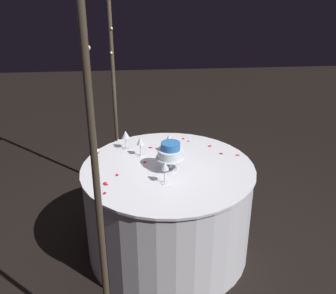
# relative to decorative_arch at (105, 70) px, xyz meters

# --- Properties ---
(ground_plane) EXTENTS (12.00, 12.00, 0.00)m
(ground_plane) POSITION_rel_decorative_arch_xyz_m (0.00, -0.43, -1.56)
(ground_plane) COLOR black
(decorative_arch) EXTENTS (2.02, 0.06, 2.44)m
(decorative_arch) POSITION_rel_decorative_arch_xyz_m (0.00, 0.00, 0.00)
(decorative_arch) COLOR #473D2D
(decorative_arch) RESTS_ON ground
(main_table) EXTENTS (1.34, 1.34, 0.79)m
(main_table) POSITION_rel_decorative_arch_xyz_m (0.00, -0.43, -1.17)
(main_table) COLOR white
(main_table) RESTS_ON ground
(tiered_cake) EXTENTS (0.22, 0.22, 0.23)m
(tiered_cake) POSITION_rel_decorative_arch_xyz_m (-0.04, -0.45, -0.62)
(tiered_cake) COLOR silver
(tiered_cake) RESTS_ON main_table
(wine_glass_0) EXTENTS (0.06, 0.06, 0.17)m
(wine_glass_0) POSITION_rel_decorative_arch_xyz_m (0.22, -0.23, -0.65)
(wine_glass_0) COLOR silver
(wine_glass_0) RESTS_ON main_table
(wine_glass_1) EXTENTS (0.07, 0.07, 0.17)m
(wine_glass_1) POSITION_rel_decorative_arch_xyz_m (0.36, -0.11, -0.65)
(wine_glass_1) COLOR silver
(wine_glass_1) RESTS_ON main_table
(wine_glass_2) EXTENTS (0.06, 0.06, 0.18)m
(wine_glass_2) POSITION_rel_decorative_arch_xyz_m (-0.23, -0.39, -0.64)
(wine_glass_2) COLOR silver
(wine_glass_2) RESTS_ON main_table
(wine_glass_3) EXTENTS (0.06, 0.06, 0.17)m
(wine_glass_3) POSITION_rel_decorative_arch_xyz_m (0.26, -0.46, -0.65)
(wine_glass_3) COLOR silver
(wine_glass_3) RESTS_ON main_table
(rose_petal_0) EXTENTS (0.04, 0.04, 0.00)m
(rose_petal_0) POSITION_rel_decorative_arch_xyz_m (0.20, -0.89, -0.77)
(rose_petal_0) COLOR red
(rose_petal_0) RESTS_ON main_table
(rose_petal_1) EXTENTS (0.03, 0.02, 0.00)m
(rose_petal_1) POSITION_rel_decorative_arch_xyz_m (-0.09, -0.04, -0.77)
(rose_petal_1) COLOR red
(rose_petal_1) RESTS_ON main_table
(rose_petal_2) EXTENTS (0.04, 0.04, 0.00)m
(rose_petal_2) POSITION_rel_decorative_arch_xyz_m (0.10, -0.26, -0.77)
(rose_petal_2) COLOR red
(rose_petal_2) RESTS_ON main_table
(rose_petal_3) EXTENTS (0.04, 0.03, 0.00)m
(rose_petal_3) POSITION_rel_decorative_arch_xyz_m (0.52, -0.61, -0.77)
(rose_petal_3) COLOR red
(rose_petal_3) RESTS_ON main_table
(rose_petal_4) EXTENTS (0.04, 0.04, 0.00)m
(rose_petal_4) POSITION_rel_decorative_arch_xyz_m (0.35, -0.82, -0.77)
(rose_petal_4) COLOR red
(rose_petal_4) RESTS_ON main_table
(rose_petal_5) EXTENTS (0.04, 0.03, 0.00)m
(rose_petal_5) POSITION_rel_decorative_arch_xyz_m (0.11, -0.46, -0.77)
(rose_petal_5) COLOR red
(rose_petal_5) RESTS_ON main_table
(rose_petal_6) EXTENTS (0.03, 0.03, 0.00)m
(rose_petal_6) POSITION_rel_decorative_arch_xyz_m (0.47, -0.49, -0.77)
(rose_petal_6) COLOR red
(rose_petal_6) RESTS_ON main_table
(rose_petal_7) EXTENTS (0.04, 0.03, 0.00)m
(rose_petal_7) POSITION_rel_decorative_arch_xyz_m (-0.34, 0.03, -0.77)
(rose_petal_7) COLOR red
(rose_petal_7) RESTS_ON main_table
(rose_petal_8) EXTENTS (0.03, 0.04, 0.00)m
(rose_petal_8) POSITION_rel_decorative_arch_xyz_m (0.37, -0.31, -0.77)
(rose_petal_8) COLOR red
(rose_petal_8) RESTS_ON main_table
(rose_petal_9) EXTENTS (0.03, 0.03, 0.00)m
(rose_petal_9) POSITION_rel_decorative_arch_xyz_m (0.47, -0.65, -0.77)
(rose_petal_9) COLOR red
(rose_petal_9) RESTS_ON main_table
(rose_petal_10) EXTENTS (0.03, 0.04, 0.00)m
(rose_petal_10) POSITION_rel_decorative_arch_xyz_m (0.16, -1.02, -0.77)
(rose_petal_10) COLOR red
(rose_petal_10) RESTS_ON main_table
(rose_petal_11) EXTENTS (0.04, 0.03, 0.00)m
(rose_petal_11) POSITION_rel_decorative_arch_xyz_m (-0.20, 0.04, -0.77)
(rose_petal_11) COLOR red
(rose_petal_11) RESTS_ON main_table
(rose_petal_12) EXTENTS (0.03, 0.04, 0.00)m
(rose_petal_12) POSITION_rel_decorative_arch_xyz_m (-0.22, 0.03, -0.77)
(rose_petal_12) COLOR red
(rose_petal_12) RESTS_ON main_table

